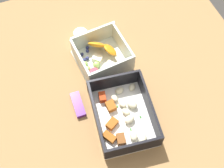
# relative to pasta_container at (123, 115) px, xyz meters

# --- Properties ---
(table_surface) EXTENTS (0.80, 0.80, 0.02)m
(table_surface) POSITION_rel_pasta_container_xyz_m (0.11, -0.01, -0.03)
(table_surface) COLOR #9E7547
(table_surface) RESTS_ON ground
(pasta_container) EXTENTS (0.21, 0.16, 0.06)m
(pasta_container) POSITION_rel_pasta_container_xyz_m (0.00, 0.00, 0.00)
(pasta_container) COLOR white
(pasta_container) RESTS_ON table_surface
(fruit_bowl) EXTENTS (0.14, 0.14, 0.06)m
(fruit_bowl) POSITION_rel_pasta_container_xyz_m (0.18, -0.01, 0.00)
(fruit_bowl) COLOR silver
(fruit_bowl) RESTS_ON table_surface
(candy_bar) EXTENTS (0.07, 0.03, 0.01)m
(candy_bar) POSITION_rel_pasta_container_xyz_m (0.07, 0.09, -0.01)
(candy_bar) COLOR #51197A
(candy_bar) RESTS_ON table_surface
(paper_cup_liner) EXTENTS (0.04, 0.04, 0.02)m
(paper_cup_liner) POSITION_rel_pasta_container_xyz_m (0.29, 0.01, -0.01)
(paper_cup_liner) COLOR white
(paper_cup_liner) RESTS_ON table_surface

